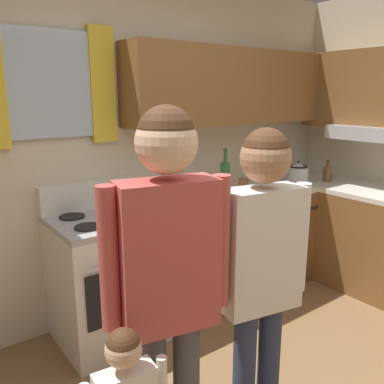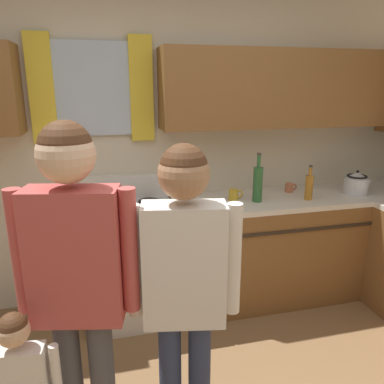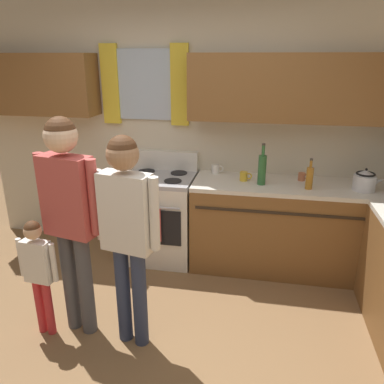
# 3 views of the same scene
# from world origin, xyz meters

# --- Properties ---
(back_wall_unit) EXTENTS (4.60, 0.42, 2.60)m
(back_wall_unit) POSITION_xyz_m (0.04, 1.82, 1.48)
(back_wall_unit) COLOR beige
(back_wall_unit) RESTS_ON ground
(kitchen_counter_run) EXTENTS (2.17, 2.19, 0.90)m
(kitchen_counter_run) POSITION_xyz_m (1.54, 1.08, 0.45)
(kitchen_counter_run) COLOR brown
(kitchen_counter_run) RESTS_ON ground
(stove_oven) EXTENTS (0.70, 0.67, 1.10)m
(stove_oven) POSITION_xyz_m (-0.24, 1.54, 0.47)
(stove_oven) COLOR silver
(stove_oven) RESTS_ON ground
(bottle_wine_green) EXTENTS (0.08, 0.08, 0.39)m
(bottle_wine_green) POSITION_xyz_m (0.78, 1.47, 1.05)
(bottle_wine_green) COLOR #2D6633
(bottle_wine_green) RESTS_ON kitchen_counter_run
(bottle_oil_amber) EXTENTS (0.06, 0.06, 0.29)m
(bottle_oil_amber) POSITION_xyz_m (1.21, 1.42, 1.01)
(bottle_oil_amber) COLOR #B27223
(bottle_oil_amber) RESTS_ON kitchen_counter_run
(cup_terracotta) EXTENTS (0.11, 0.07, 0.08)m
(cup_terracotta) POSITION_xyz_m (1.17, 1.67, 0.94)
(cup_terracotta) COLOR #B76642
(cup_terracotta) RESTS_ON kitchen_counter_run
(mug_mustard_yellow) EXTENTS (0.12, 0.08, 0.09)m
(mug_mustard_yellow) POSITION_xyz_m (0.61, 1.56, 0.95)
(mug_mustard_yellow) COLOR gold
(mug_mustard_yellow) RESTS_ON kitchen_counter_run
(mug_ceramic_white) EXTENTS (0.13, 0.08, 0.09)m
(mug_ceramic_white) POSITION_xyz_m (0.31, 1.75, 0.95)
(mug_ceramic_white) COLOR white
(mug_ceramic_white) RESTS_ON kitchen_counter_run
(stovetop_kettle) EXTENTS (0.27, 0.20, 0.21)m
(stovetop_kettle) POSITION_xyz_m (1.69, 1.48, 1.00)
(stovetop_kettle) COLOR silver
(stovetop_kettle) RESTS_ON kitchen_counter_run
(adult_holding_child) EXTENTS (0.51, 0.24, 1.68)m
(adult_holding_child) POSITION_xyz_m (-0.55, 0.29, 1.06)
(adult_holding_child) COLOR #4C4C51
(adult_holding_child) RESTS_ON ground
(adult_in_plaid) EXTENTS (0.49, 0.22, 1.58)m
(adult_in_plaid) POSITION_xyz_m (-0.11, 0.23, 1.00)
(adult_in_plaid) COLOR #2D3856
(adult_in_plaid) RESTS_ON ground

